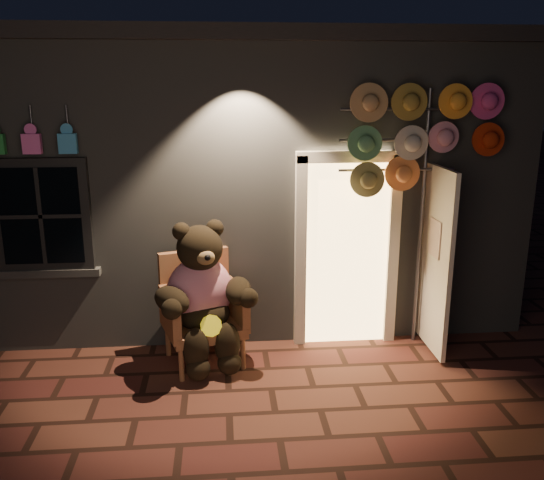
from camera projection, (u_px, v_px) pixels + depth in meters
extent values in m
plane|color=#572E21|center=(229.00, 415.00, 5.18)|extent=(60.00, 60.00, 0.00)
cube|color=slate|center=(223.00, 169.00, 8.59)|extent=(7.00, 5.00, 3.30)
cube|color=black|center=(220.00, 47.00, 8.13)|extent=(7.30, 5.30, 0.16)
cube|color=black|center=(42.00, 215.00, 6.01)|extent=(1.00, 0.10, 1.20)
cube|color=black|center=(41.00, 216.00, 5.98)|extent=(0.82, 0.06, 1.02)
cube|color=slate|center=(48.00, 272.00, 6.18)|extent=(1.10, 0.14, 0.08)
cube|color=#FFC772|center=(346.00, 253.00, 6.44)|extent=(0.92, 0.10, 2.10)
cube|color=beige|center=(300.00, 255.00, 6.36)|extent=(0.12, 0.12, 2.20)
cube|color=beige|center=(392.00, 253.00, 6.45)|extent=(0.12, 0.12, 2.20)
cube|color=beige|center=(350.00, 157.00, 6.12)|extent=(1.16, 0.12, 0.12)
cube|color=beige|center=(436.00, 261.00, 6.15)|extent=(0.05, 0.80, 2.00)
cube|color=#DF5BAB|center=(32.00, 144.00, 5.74)|extent=(0.18, 0.07, 0.20)
cylinder|color=#59595E|center=(31.00, 118.00, 5.73)|extent=(0.02, 0.02, 0.25)
cube|color=#368ABE|center=(68.00, 144.00, 5.77)|extent=(0.18, 0.07, 0.20)
cylinder|color=#59595E|center=(67.00, 118.00, 5.76)|extent=(0.02, 0.02, 0.25)
cube|color=brown|center=(204.00, 327.00, 6.06)|extent=(0.93, 0.90, 0.11)
cube|color=brown|center=(195.00, 284.00, 6.25)|extent=(0.75, 0.31, 0.76)
cube|color=brown|center=(170.00, 314.00, 5.85)|extent=(0.28, 0.65, 0.43)
cube|color=brown|center=(236.00, 304.00, 6.12)|extent=(0.28, 0.65, 0.43)
cylinder|color=brown|center=(181.00, 365.00, 5.73)|extent=(0.05, 0.05, 0.35)
cylinder|color=brown|center=(243.00, 354.00, 5.97)|extent=(0.05, 0.05, 0.35)
cylinder|color=brown|center=(168.00, 341.00, 6.27)|extent=(0.05, 0.05, 0.35)
cylinder|color=brown|center=(225.00, 331.00, 6.51)|extent=(0.05, 0.05, 0.35)
ellipsoid|color=#D01644|center=(200.00, 291.00, 6.00)|extent=(0.83, 0.74, 0.73)
ellipsoid|color=black|center=(203.00, 313.00, 5.98)|extent=(0.69, 0.63, 0.34)
sphere|color=black|center=(200.00, 248.00, 5.82)|extent=(0.59, 0.59, 0.47)
sphere|color=black|center=(181.00, 231.00, 5.74)|extent=(0.18, 0.18, 0.18)
sphere|color=black|center=(215.00, 228.00, 5.87)|extent=(0.18, 0.18, 0.18)
ellipsoid|color=olive|center=(206.00, 258.00, 5.64)|extent=(0.21, 0.18, 0.15)
ellipsoid|color=black|center=(172.00, 300.00, 5.66)|extent=(0.50, 0.54, 0.27)
ellipsoid|color=black|center=(238.00, 291.00, 5.92)|extent=(0.29, 0.49, 0.27)
ellipsoid|color=black|center=(196.00, 349.00, 5.71)|extent=(0.27, 0.27, 0.45)
ellipsoid|color=black|center=(227.00, 344.00, 5.83)|extent=(0.27, 0.27, 0.45)
sphere|color=black|center=(198.00, 369.00, 5.71)|extent=(0.25, 0.25, 0.25)
sphere|color=black|center=(229.00, 363.00, 5.83)|extent=(0.25, 0.25, 0.25)
cylinder|color=yellow|center=(211.00, 326.00, 5.71)|extent=(0.24, 0.15, 0.22)
cylinder|color=#59595E|center=(421.00, 221.00, 6.32)|extent=(0.04, 0.04, 2.84)
cylinder|color=#59595E|center=(400.00, 109.00, 5.95)|extent=(1.26, 0.03, 0.03)
cylinder|color=#59595E|center=(398.00, 140.00, 6.04)|extent=(1.26, 0.03, 0.03)
cylinder|color=#59595E|center=(397.00, 170.00, 6.12)|extent=(1.26, 0.03, 0.03)
cylinder|color=tan|center=(370.00, 104.00, 5.85)|extent=(0.36, 0.11, 0.36)
cylinder|color=olive|center=(411.00, 104.00, 5.86)|extent=(0.36, 0.11, 0.36)
cylinder|color=#FF9F2C|center=(452.00, 104.00, 5.87)|extent=(0.36, 0.11, 0.36)
cylinder|color=#EA4494|center=(489.00, 104.00, 5.96)|extent=(0.36, 0.11, 0.36)
cylinder|color=#569661|center=(369.00, 141.00, 5.92)|extent=(0.36, 0.11, 0.36)
cylinder|color=beige|center=(409.00, 141.00, 5.93)|extent=(0.36, 0.11, 0.36)
cylinder|color=pink|center=(447.00, 140.00, 6.02)|extent=(0.36, 0.11, 0.36)
cylinder|color=red|center=(487.00, 140.00, 6.03)|extent=(0.36, 0.11, 0.36)
cylinder|color=tan|center=(368.00, 177.00, 5.99)|extent=(0.36, 0.11, 0.36)
cylinder|color=#E48144|center=(405.00, 175.00, 6.08)|extent=(0.36, 0.11, 0.36)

